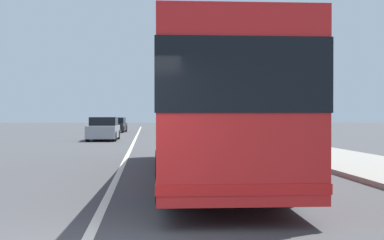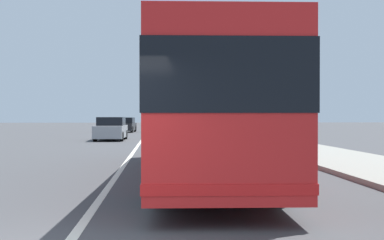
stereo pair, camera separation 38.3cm
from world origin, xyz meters
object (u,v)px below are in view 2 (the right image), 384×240
(coach_bus, at_px, (204,108))
(utility_pole, at_px, (294,83))
(car_far_distant, at_px, (126,125))
(car_ahead_same_lane, at_px, (111,129))

(coach_bus, xyz_separation_m, utility_pole, (9.80, -5.33, 1.42))
(car_far_distant, bearing_deg, car_ahead_same_lane, 4.09)
(car_ahead_same_lane, bearing_deg, coach_bus, 14.08)
(utility_pole, bearing_deg, car_ahead_same_lane, 46.18)
(car_ahead_same_lane, relative_size, car_far_distant, 1.07)
(coach_bus, xyz_separation_m, car_far_distant, (34.82, 4.59, -1.14))
(coach_bus, distance_m, car_ahead_same_lane, 19.74)
(car_ahead_same_lane, bearing_deg, utility_pole, 47.18)
(car_far_distant, xyz_separation_m, utility_pole, (-25.02, -9.92, 2.56))
(coach_bus, bearing_deg, car_ahead_same_lane, 15.35)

